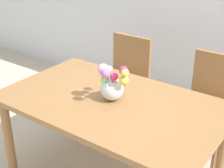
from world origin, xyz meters
name	(u,v)px	position (x,y,z in m)	size (l,w,h in m)	color
dining_table	(112,111)	(0.00, 0.00, 0.64)	(1.57, 0.96, 0.73)	olive
chair_left	(125,75)	(-0.43, 0.82, 0.52)	(0.42, 0.42, 0.90)	olive
chair_right	(210,99)	(0.43, 0.82, 0.52)	(0.42, 0.42, 0.90)	olive
flower_vase	(112,84)	(0.00, 0.00, 0.86)	(0.24, 0.26, 0.28)	silver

